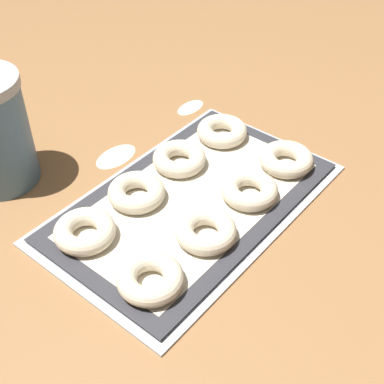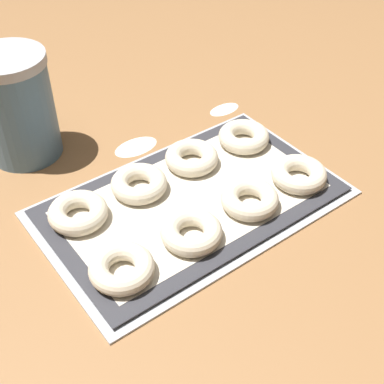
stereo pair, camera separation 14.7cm
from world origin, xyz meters
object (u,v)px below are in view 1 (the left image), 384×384
object	(u,v)px
bagel_front_mid_left	(206,231)
bagel_back_mid_right	(179,159)
bagel_back_mid_left	(136,192)
baking_tray	(192,202)
bagel_back_far_left	(85,231)
bagel_back_far_right	(222,131)
bagel_front_far_right	(286,159)
bagel_front_mid_right	(249,190)
bagel_front_far_left	(150,278)

from	to	relation	value
bagel_front_mid_left	bagel_back_mid_right	size ratio (longest dim) A/B	1.00
bagel_front_mid_left	bagel_back_mid_left	size ratio (longest dim) A/B	1.00
bagel_back_mid_left	baking_tray	bearing A→B (deg)	-50.35
bagel_back_far_left	bagel_back_mid_left	xyz separation A→B (m)	(0.11, 0.00, 0.00)
bagel_back_far_right	bagel_front_far_right	bearing A→B (deg)	-88.88
bagel_front_mid_right	bagel_back_far_left	distance (m)	0.26
bagel_front_mid_left	bagel_back_mid_left	world-z (taller)	same
bagel_front_mid_right	bagel_back_mid_left	distance (m)	0.17
bagel_front_mid_right	bagel_back_mid_right	distance (m)	0.14
bagel_back_mid_right	bagel_back_far_right	size ratio (longest dim) A/B	1.00
bagel_front_far_left	bagel_front_far_right	size ratio (longest dim) A/B	1.00
baking_tray	bagel_back_mid_right	distance (m)	0.09
bagel_back_far_right	bagel_back_mid_right	bearing A→B (deg)	176.36
bagel_front_far_left	bagel_back_far_left	distance (m)	0.13
bagel_front_far_left	bagel_front_mid_left	distance (m)	0.11
bagel_back_mid_left	bagel_back_far_right	bearing A→B (deg)	-0.81
bagel_back_far_left	bagel_back_mid_right	xyz separation A→B (m)	(0.21, 0.01, 0.00)
baking_tray	bagel_front_far_left	bearing A→B (deg)	-158.25
baking_tray	bagel_back_far_left	world-z (taller)	bagel_back_far_left
baking_tray	bagel_front_far_right	distance (m)	0.18
bagel_front_mid_right	bagel_back_far_left	xyz separation A→B (m)	(-0.22, 0.13, 0.00)
bagel_back_mid_right	bagel_back_far_right	bearing A→B (deg)	-3.64
bagel_front_mid_right	bagel_back_far_right	bearing A→B (deg)	52.06
bagel_front_mid_left	bagel_back_mid_right	bearing A→B (deg)	53.02
baking_tray	bagel_front_mid_right	size ratio (longest dim) A/B	5.22
bagel_front_far_right	bagel_back_mid_right	bearing A→B (deg)	128.91
bagel_back_far_left	bagel_back_mid_left	distance (m)	0.11
bagel_back_mid_left	bagel_back_mid_right	distance (m)	0.11
baking_tray	bagel_front_mid_right	world-z (taller)	bagel_front_mid_right
bagel_front_mid_left	bagel_back_far_left	xyz separation A→B (m)	(-0.11, 0.13, 0.00)
bagel_front_far_left	bagel_back_mid_left	bearing A→B (deg)	49.81
bagel_front_mid_left	bagel_back_far_right	distance (m)	0.25
bagel_back_mid_right	bagel_back_far_right	xyz separation A→B (m)	(0.11, -0.01, 0.00)
baking_tray	bagel_back_far_right	world-z (taller)	bagel_back_far_right
bagel_front_far_right	bagel_back_far_left	distance (m)	0.35
bagel_front_mid_left	bagel_back_far_right	xyz separation A→B (m)	(0.21, 0.13, 0.00)
bagel_front_mid_left	bagel_front_far_right	xyz separation A→B (m)	(0.21, 0.00, 0.00)
bagel_front_mid_right	bagel_back_far_left	world-z (taller)	same
bagel_back_mid_left	bagel_back_mid_right	xyz separation A→B (m)	(0.11, 0.00, 0.00)
baking_tray	bagel_front_mid_left	xyz separation A→B (m)	(-0.05, -0.07, 0.02)
bagel_front_far_right	bagel_back_mid_right	world-z (taller)	same
bagel_back_mid_left	bagel_front_far_right	bearing A→B (deg)	-31.65
bagel_back_far_left	baking_tray	bearing A→B (deg)	-21.55
bagel_front_far_left	bagel_front_far_right	world-z (taller)	same
bagel_front_far_left	bagel_back_far_left	bearing A→B (deg)	88.17
bagel_front_far_left	bagel_back_far_right	xyz separation A→B (m)	(0.33, 0.13, 0.00)
bagel_front_far_right	bagel_back_mid_left	bearing A→B (deg)	148.35
baking_tray	bagel_back_mid_left	size ratio (longest dim) A/B	5.22
bagel_front_far_right	bagel_back_far_right	bearing A→B (deg)	91.12
bagel_front_mid_left	bagel_back_mid_left	bearing A→B (deg)	91.00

